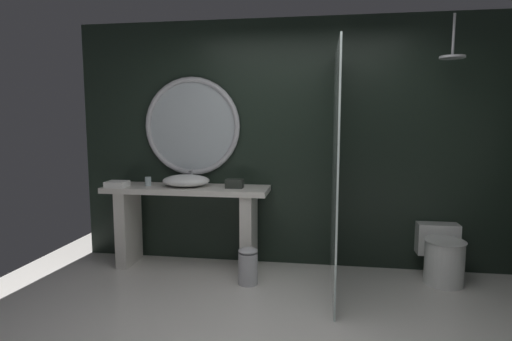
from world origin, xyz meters
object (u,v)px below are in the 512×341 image
Objects in this scene: rain_shower_head at (453,53)px; waste_bin at (248,266)px; vessel_sink at (186,181)px; tissue_box at (235,184)px; toilet at (442,254)px; tumbler_cup at (148,181)px; round_wall_mirror at (192,126)px; folded_hand_towel at (117,184)px.

rain_shower_head reaches higher than waste_bin.
rain_shower_head reaches higher than vessel_sink.
toilet is at bearing 0.01° from tissue_box.
tumbler_cup is at bearing -179.91° from toilet.
round_wall_mirror reaches higher than waste_bin.
tumbler_cup reaches higher than folded_hand_towel.
tumbler_cup is 0.93m from tissue_box.
toilet is 1.64× the size of waste_bin.
folded_hand_towel is at bearing -178.54° from rain_shower_head.
tumbler_cup is 0.75m from round_wall_mirror.
round_wall_mirror reaches higher than folded_hand_towel.
rain_shower_head is at bearing -111.53° from toilet.
toilet is (0.02, 0.05, -1.89)m from rain_shower_head.
round_wall_mirror is 2.64m from rain_shower_head.
round_wall_mirror is at bearing 139.82° from waste_bin.
rain_shower_head is (2.54, -0.07, 1.23)m from vessel_sink.
waste_bin is at bearing -28.15° from vessel_sink.
vessel_sink is 1.26× the size of rain_shower_head.
tissue_box is at bearing -1.76° from vessel_sink.
toilet is at bearing 68.47° from rain_shower_head.
vessel_sink is 5.24× the size of tumbler_cup.
folded_hand_towel is (-1.42, 0.23, 0.71)m from waste_bin.
toilet reaches higher than waste_bin.
waste_bin is at bearing -170.13° from rain_shower_head.
vessel_sink is 0.71m from folded_hand_towel.
round_wall_mirror is at bearing 29.89° from tumbler_cup.
tissue_box is 0.17× the size of round_wall_mirror.
tumbler_cup is 0.45× the size of folded_hand_towel.
toilet is at bearing -0.35° from vessel_sink.
folded_hand_towel is at bearing -154.97° from tumbler_cup.
waste_bin is (0.72, -0.39, -0.75)m from vessel_sink.
waste_bin is (0.20, -0.37, -0.73)m from tissue_box.
round_wall_mirror is at bearing 155.43° from tissue_box.
rain_shower_head reaches higher than tumbler_cup.
vessel_sink is 2.83m from rain_shower_head.
tumbler_cup is 0.31m from folded_hand_towel.
folded_hand_towel is (-1.22, -0.14, -0.01)m from tissue_box.
rain_shower_head reaches higher than folded_hand_towel.
tumbler_cup is at bearing -150.11° from round_wall_mirror.
rain_shower_head is 2.70m from waste_bin.
tumbler_cup is at bearing 162.11° from waste_bin.
tissue_box is 0.30× the size of toilet.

